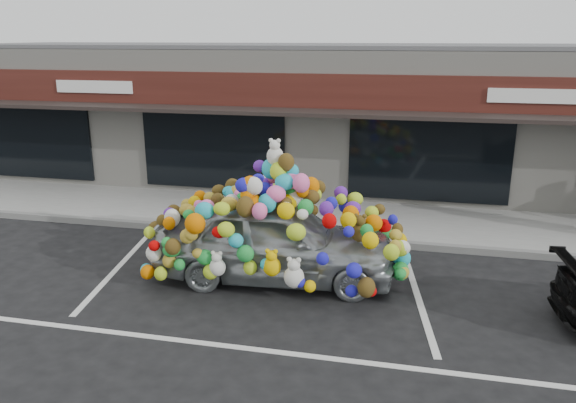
# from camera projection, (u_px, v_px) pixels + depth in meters

# --- Properties ---
(ground) EXTENTS (90.00, 90.00, 0.00)m
(ground) POSITION_uv_depth(u_px,v_px,m) (267.00, 284.00, 10.73)
(ground) COLOR black
(ground) RESTS_ON ground
(shop_building) EXTENTS (24.00, 7.20, 4.31)m
(shop_building) POSITION_uv_depth(u_px,v_px,m) (333.00, 113.00, 18.02)
(shop_building) COLOR beige
(shop_building) RESTS_ON ground
(sidewalk) EXTENTS (26.00, 3.00, 0.15)m
(sidewalk) POSITION_uv_depth(u_px,v_px,m) (306.00, 217.00, 14.45)
(sidewalk) COLOR gray
(sidewalk) RESTS_ON ground
(kerb) EXTENTS (26.00, 0.18, 0.16)m
(kerb) POSITION_uv_depth(u_px,v_px,m) (294.00, 237.00, 13.05)
(kerb) COLOR slate
(kerb) RESTS_ON ground
(parking_stripe_left) EXTENTS (0.73, 4.37, 0.01)m
(parking_stripe_left) POSITION_uv_depth(u_px,v_px,m) (120.00, 266.00, 11.58)
(parking_stripe_left) COLOR silver
(parking_stripe_left) RESTS_ON ground
(parking_stripe_mid) EXTENTS (0.73, 4.37, 0.01)m
(parking_stripe_mid) POSITION_uv_depth(u_px,v_px,m) (417.00, 293.00, 10.33)
(parking_stripe_mid) COLOR silver
(parking_stripe_mid) RESTS_ON ground
(lane_line) EXTENTS (14.00, 0.12, 0.01)m
(lane_line) POSITION_uv_depth(u_px,v_px,m) (360.00, 362.00, 8.16)
(lane_line) COLOR silver
(lane_line) RESTS_ON ground
(toy_car) EXTENTS (3.31, 5.04, 2.85)m
(toy_car) POSITION_uv_depth(u_px,v_px,m) (276.00, 231.00, 10.74)
(toy_car) COLOR #B5BDC1
(toy_car) RESTS_ON ground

